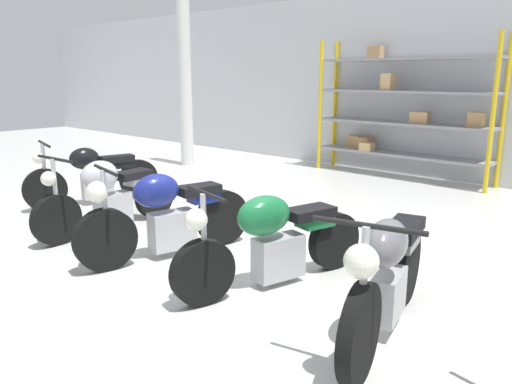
# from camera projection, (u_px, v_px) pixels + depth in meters

# --- Properties ---
(ground_plane) EXTENTS (30.00, 30.00, 0.00)m
(ground_plane) POSITION_uv_depth(u_px,v_px,m) (231.00, 261.00, 5.38)
(ground_plane) COLOR silver
(back_wall) EXTENTS (30.00, 0.08, 3.60)m
(back_wall) POSITION_uv_depth(u_px,v_px,m) (455.00, 84.00, 9.14)
(back_wall) COLOR silver
(back_wall) RESTS_ON ground_plane
(shelving_rack) EXTENTS (3.53, 0.63, 2.65)m
(shelving_rack) POSITION_uv_depth(u_px,v_px,m) (400.00, 109.00, 9.56)
(shelving_rack) COLOR gold
(shelving_rack) RESTS_ON ground_plane
(support_pillar) EXTENTS (0.28, 0.28, 3.60)m
(support_pillar) POSITION_uv_depth(u_px,v_px,m) (185.00, 82.00, 10.73)
(support_pillar) COLOR silver
(support_pillar) RESTS_ON ground_plane
(motorcycle_black) EXTENTS (0.81, 2.03, 1.01)m
(motorcycle_black) POSITION_uv_depth(u_px,v_px,m) (94.00, 175.00, 7.68)
(motorcycle_black) COLOR black
(motorcycle_black) RESTS_ON ground_plane
(motorcycle_silver) EXTENTS (0.70, 2.10, 1.04)m
(motorcycle_silver) POSITION_uv_depth(u_px,v_px,m) (108.00, 194.00, 6.38)
(motorcycle_silver) COLOR black
(motorcycle_silver) RESTS_ON ground_plane
(motorcycle_blue) EXTENTS (0.72, 2.03, 1.06)m
(motorcycle_blue) POSITION_uv_depth(u_px,v_px,m) (166.00, 215.00, 5.42)
(motorcycle_blue) COLOR black
(motorcycle_blue) RESTS_ON ground_plane
(motorcycle_green) EXTENTS (0.80, 2.09, 1.01)m
(motorcycle_green) POSITION_uv_depth(u_px,v_px,m) (273.00, 239.00, 4.68)
(motorcycle_green) COLOR black
(motorcycle_green) RESTS_ON ground_plane
(motorcycle_grey) EXTENTS (0.80, 2.01, 1.07)m
(motorcycle_grey) POSITION_uv_depth(u_px,v_px,m) (388.00, 272.00, 3.74)
(motorcycle_grey) COLOR black
(motorcycle_grey) RESTS_ON ground_plane
(traffic_cone) EXTENTS (0.32, 0.32, 0.55)m
(traffic_cone) POSITION_uv_depth(u_px,v_px,m) (44.00, 180.00, 8.17)
(traffic_cone) COLOR orange
(traffic_cone) RESTS_ON ground_plane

